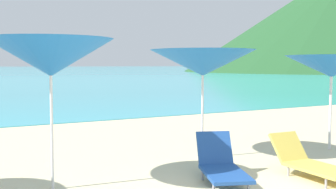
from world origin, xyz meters
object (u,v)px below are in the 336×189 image
Objects in this scene: umbrella_4 at (50,57)px; umbrella_6 at (332,66)px; lounge_chair_12 at (221,165)px; lounge_chair_1 at (310,162)px; umbrella_5 at (203,63)px.

umbrella_4 is 1.02× the size of umbrella_6.
umbrella_6 reaches higher than lounge_chair_12.
umbrella_6 reaches higher than lounge_chair_1.
umbrella_4 is 1.45× the size of lounge_chair_1.
umbrella_6 is (2.88, -0.66, -0.07)m from umbrella_5.
lounge_chair_12 is (-3.62, -0.94, -1.51)m from umbrella_6.
lounge_chair_12 reaches higher than lounge_chair_1.
umbrella_6 is 4.04m from lounge_chair_12.
umbrella_6 is 1.42× the size of lounge_chair_1.
lounge_chair_1 is 1.02× the size of lounge_chair_12.
umbrella_5 is 2.71m from lounge_chair_1.
umbrella_4 is 5.99m from umbrella_6.
umbrella_4 reaches higher than lounge_chair_1.
umbrella_4 reaches higher than lounge_chair_12.
umbrella_5 is at bearing 112.32° from lounge_chair_1.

